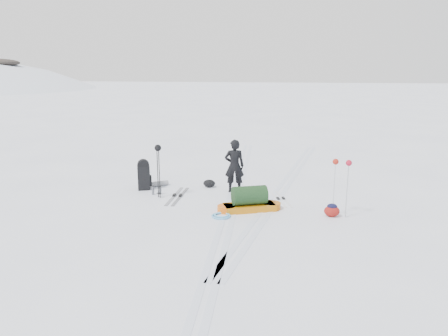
{
  "coord_description": "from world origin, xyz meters",
  "views": [
    {
      "loc": [
        1.81,
        -11.74,
        3.69
      ],
      "look_at": [
        -0.24,
        -0.07,
        0.95
      ],
      "focal_mm": 35.0,
      "sensor_mm": 36.0,
      "label": 1
    }
  ],
  "objects_px": {
    "skier": "(234,166)",
    "ski_poles_black": "(158,154)",
    "expedition_rucksack": "(146,175)",
    "pulk_sled": "(249,201)"
  },
  "relations": [
    {
      "from": "pulk_sled",
      "to": "skier",
      "type": "bearing_deg",
      "value": 89.07
    },
    {
      "from": "skier",
      "to": "pulk_sled",
      "type": "relative_size",
      "value": 0.91
    },
    {
      "from": "skier",
      "to": "ski_poles_black",
      "type": "relative_size",
      "value": 1.04
    },
    {
      "from": "expedition_rucksack",
      "to": "pulk_sled",
      "type": "bearing_deg",
      "value": -45.64
    },
    {
      "from": "ski_poles_black",
      "to": "expedition_rucksack",
      "type": "bearing_deg",
      "value": 118.71
    },
    {
      "from": "pulk_sled",
      "to": "expedition_rucksack",
      "type": "height_order",
      "value": "expedition_rucksack"
    },
    {
      "from": "pulk_sled",
      "to": "expedition_rucksack",
      "type": "distance_m",
      "value": 3.71
    },
    {
      "from": "skier",
      "to": "ski_poles_black",
      "type": "bearing_deg",
      "value": 14.46
    },
    {
      "from": "skier",
      "to": "pulk_sled",
      "type": "distance_m",
      "value": 1.87
    },
    {
      "from": "expedition_rucksack",
      "to": "ski_poles_black",
      "type": "distance_m",
      "value": 1.33
    }
  ]
}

